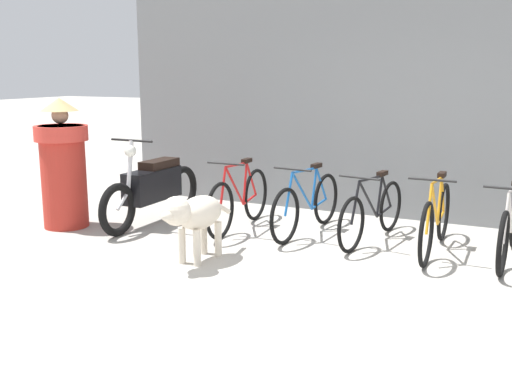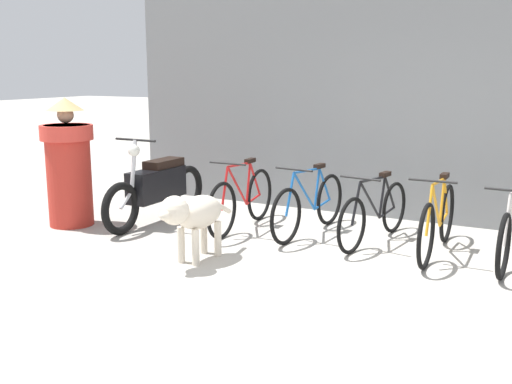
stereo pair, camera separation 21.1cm
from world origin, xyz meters
name	(u,v)px [view 1 (the left image)]	position (x,y,z in m)	size (l,w,h in m)	color
ground_plane	(304,299)	(0.00, 0.00, 0.00)	(60.00, 60.00, 0.00)	#ADA89E
shop_wall_back	(397,104)	(0.00, 3.22, 1.45)	(7.75, 0.20, 2.90)	slate
bicycle_0	(239,200)	(-1.51, 1.79, 0.35)	(0.46, 1.64, 0.86)	black
bicycle_1	(307,205)	(-0.71, 1.94, 0.34)	(0.46, 1.67, 0.83)	black
bicycle_2	(372,212)	(0.06, 1.95, 0.33)	(0.46, 1.64, 0.79)	black
bicycle_3	(436,220)	(0.77, 1.82, 0.35)	(0.46, 1.70, 0.85)	black
bicycle_4	(510,228)	(1.48, 1.86, 0.33)	(0.46, 1.69, 0.81)	black
motorcycle	(153,188)	(-2.62, 1.59, 0.45)	(0.58, 1.99, 1.09)	black
stray_dog	(194,215)	(-1.33, 0.46, 0.49)	(0.38, 1.11, 0.72)	beige
person_in_robes	(63,164)	(-3.47, 0.99, 0.77)	(0.75, 0.75, 1.56)	#B72D23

